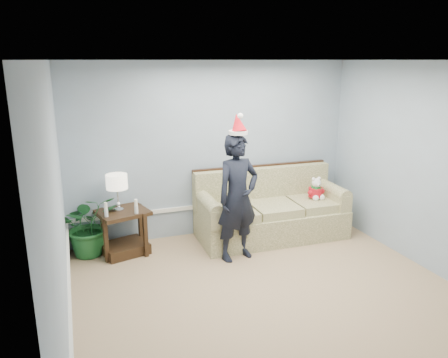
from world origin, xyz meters
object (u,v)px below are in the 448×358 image
man (238,198)px  sofa (270,213)px  side_table (124,237)px  teddy_bear (316,191)px  table_lamp (117,183)px  houseplant (89,225)px

man → sofa: bearing=23.6°
side_table → teddy_bear: size_ratio=2.18×
man → table_lamp: bearing=142.0°
sofa → houseplant: (-2.71, 0.23, 0.07)m
side_table → houseplant: 0.52m
houseplant → teddy_bear: size_ratio=2.48×
sofa → table_lamp: (-2.30, 0.12, 0.67)m
houseplant → man: size_ratio=0.51×
man → teddy_bear: man is taller
sofa → man: bearing=-141.7°
table_lamp → man: size_ratio=0.30×
man → teddy_bear: 1.60m
side_table → houseplant: size_ratio=0.88×
houseplant → side_table: bearing=-16.0°
sofa → side_table: sofa is taller
houseplant → teddy_bear: 3.48m
man → houseplant: bearing=143.9°
table_lamp → teddy_bear: 3.08m
side_table → table_lamp: table_lamp is taller
sofa → man: 1.10m
sofa → houseplant: size_ratio=2.56×
man → side_table: bearing=141.9°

